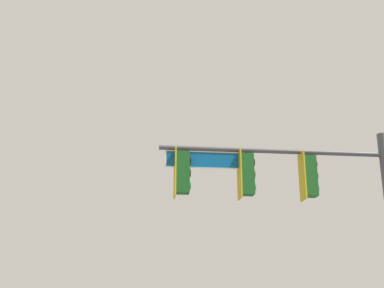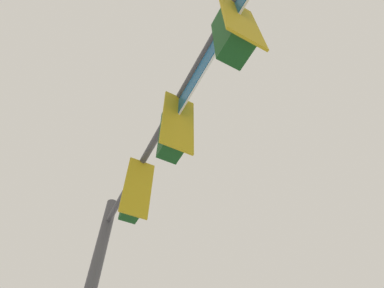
{
  "view_description": "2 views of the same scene",
  "coord_description": "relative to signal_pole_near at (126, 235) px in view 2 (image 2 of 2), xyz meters",
  "views": [
    {
      "loc": [
        -1.89,
        7.49,
        1.98
      ],
      "look_at": [
        -0.26,
        -6.52,
        6.63
      ],
      "focal_mm": 50.0,
      "sensor_mm": 36.0,
      "label": 1
    },
    {
      "loc": [
        1.09,
        -6.59,
        1.91
      ],
      "look_at": [
        -2.22,
        -5.72,
        5.9
      ],
      "focal_mm": 28.0,
      "sensor_mm": 36.0,
      "label": 2
    }
  ],
  "objects": [
    {
      "name": "signal_pole_near",
      "position": [
        0.0,
        0.0,
        0.0
      ],
      "size": [
        6.16,
        1.68,
        6.87
      ],
      "color": "#47474C",
      "rests_on": "ground_plane"
    }
  ]
}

